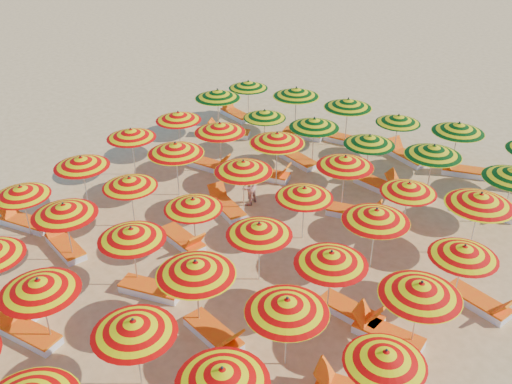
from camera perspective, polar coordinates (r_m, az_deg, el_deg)
ground at (r=17.46m, az=-0.96°, el=-5.23°), size 120.00×120.00×0.00m
umbrella_8 at (r=14.01m, az=-20.90°, el=-8.75°), size 2.12×2.12×1.98m
umbrella_9 at (r=12.42m, az=-12.14°, el=-13.03°), size 2.14×2.14×1.94m
umbrella_10 at (r=11.25m, az=-3.38°, el=-17.84°), size 2.17×2.17×1.94m
umbrella_12 at (r=18.41m, az=-22.45°, el=0.09°), size 2.01×2.01×1.80m
umbrella_13 at (r=16.73m, az=-18.66°, el=-1.67°), size 1.93×1.93×1.96m
umbrella_14 at (r=15.25m, az=-12.35°, el=-4.09°), size 2.27×2.27×1.92m
umbrella_15 at (r=13.60m, az=-6.05°, el=-7.56°), size 2.38×2.38×2.05m
umbrella_16 at (r=12.58m, az=3.13°, el=-11.26°), size 2.35×2.35×2.00m
umbrella_17 at (r=12.00m, az=12.83°, el=-15.80°), size 2.07×2.07×1.80m
umbrella_18 at (r=19.36m, az=-17.08°, el=2.92°), size 1.84×1.84×1.92m
umbrella_19 at (r=17.92m, az=-12.52°, el=0.98°), size 1.90×1.90×1.81m
umbrella_20 at (r=16.46m, az=-6.31°, el=-1.16°), size 1.75×1.75×1.82m
umbrella_21 at (r=15.11m, az=0.32°, el=-3.72°), size 2.16×2.16×1.90m
umbrella_22 at (r=14.10m, az=7.54°, el=-6.55°), size 2.14×2.14×1.96m
umbrella_23 at (r=13.47m, az=16.17°, el=-9.32°), size 2.43×2.43×2.02m
umbrella_24 at (r=21.10m, az=-12.40°, el=5.74°), size 1.79×1.79×1.89m
umbrella_25 at (r=19.37m, az=-8.05°, el=4.36°), size 1.98×1.98×2.04m
umbrella_26 at (r=18.07m, az=-1.27°, el=2.60°), size 2.21×2.21×2.00m
umbrella_27 at (r=16.93m, az=4.86°, el=-0.04°), size 2.21×2.21×1.85m
umbrella_28 at (r=15.88m, az=11.94°, el=-2.27°), size 2.49×2.49×2.00m
umbrella_29 at (r=15.26m, az=20.09°, el=-5.61°), size 2.30×2.30×1.86m
umbrella_30 at (r=22.36m, az=-7.78°, el=7.53°), size 1.77×1.77×1.87m
umbrella_31 at (r=20.89m, az=-3.63°, el=6.44°), size 2.41×2.41×2.00m
umbrella_32 at (r=19.88m, az=2.12°, el=5.43°), size 2.03×2.03×2.07m
umbrella_33 at (r=18.60m, az=8.92°, el=3.04°), size 1.98×1.98×1.99m
umbrella_34 at (r=17.79m, az=15.04°, el=0.43°), size 1.72×1.72×1.82m
umbrella_35 at (r=17.31m, az=21.54°, el=-0.69°), size 2.22×2.22×2.08m
umbrella_36 at (r=24.12m, az=-3.86°, el=9.76°), size 2.05×2.05×2.03m
umbrella_37 at (r=22.56m, az=0.87°, el=7.80°), size 1.71×1.71×1.79m
umbrella_38 at (r=21.36m, az=5.85°, el=6.89°), size 2.26×2.26×2.00m
umbrella_39 at (r=20.44m, az=11.29°, el=5.13°), size 1.87×1.87×1.91m
umbrella_40 at (r=19.95m, az=17.35°, el=4.00°), size 2.09×2.09×2.03m
umbrella_42 at (r=25.67m, az=-0.78°, el=10.70°), size 2.09×2.09×1.85m
umbrella_43 at (r=24.21m, az=4.05°, el=9.95°), size 2.48×2.48×2.08m
umbrella_44 at (r=23.30m, az=9.20°, el=8.77°), size 2.27×2.27×2.05m
umbrella_45 at (r=22.69m, az=14.06°, el=7.09°), size 1.95×1.95×1.82m
umbrella_46 at (r=22.08m, az=19.61°, el=6.09°), size 2.27×2.27×2.02m
lounger_2 at (r=16.19m, az=-23.34°, el=-10.68°), size 1.82×1.01×0.69m
lounger_3 at (r=15.32m, az=-21.86°, el=-12.93°), size 1.78×0.76×0.69m
lounger_6 at (r=19.65m, az=-22.10°, el=-2.79°), size 1.81×0.90×0.69m
lounger_7 at (r=18.06m, az=-18.57°, el=-5.09°), size 1.82×1.00×0.69m
lounger_8 at (r=15.77m, az=-10.32°, el=-9.50°), size 1.82×1.03×0.69m
lounger_9 at (r=14.29m, az=-4.17°, el=-13.95°), size 1.82×0.94×0.69m
lounger_11 at (r=17.52m, az=-7.33°, el=-4.75°), size 1.82×0.97×0.69m
lounger_12 at (r=15.04m, az=9.60°, el=-11.72°), size 1.78×0.75×0.69m
lounger_13 at (r=14.60m, az=12.92°, el=-13.67°), size 1.74×0.62×0.69m
lounger_14 at (r=19.04m, az=-3.00°, el=-1.46°), size 1.82×1.25×0.69m
lounger_15 at (r=16.19m, az=21.41°, el=-10.20°), size 1.83×1.04×0.69m
lounger_16 at (r=21.79m, az=-4.71°, el=2.75°), size 1.78×0.73×0.69m
lounger_17 at (r=21.00m, az=1.16°, el=1.76°), size 1.82×0.96×0.69m
lounger_18 at (r=18.97m, az=9.81°, el=-2.03°), size 1.82×0.98×0.69m
lounger_19 at (r=24.45m, az=-2.77°, el=5.95°), size 1.82×1.25×0.69m
lounger_20 at (r=22.22m, az=4.17°, el=3.34°), size 1.83×1.09×0.69m
lounger_21 at (r=20.81m, az=11.92°, el=0.79°), size 1.81×0.90×0.69m
lounger_22 at (r=20.66m, az=14.94°, el=0.17°), size 1.77×0.70×0.69m
lounger_23 at (r=20.34m, az=22.27°, el=-1.68°), size 1.77×0.70×0.69m
lounger_24 at (r=26.38m, az=-2.06°, el=7.80°), size 1.83×1.04×0.69m
lounger_25 at (r=24.40m, az=4.86°, el=5.82°), size 1.82×0.95×0.69m
lounger_26 at (r=24.27m, az=7.76°, el=5.52°), size 1.78×0.73×0.69m
lounger_27 at (r=23.12m, az=14.78°, el=3.49°), size 1.82×1.22×0.69m
lounger_28 at (r=22.62m, az=20.12°, el=1.99°), size 1.83×1.09×0.69m
beachgoer_b at (r=19.14m, az=-0.76°, el=0.52°), size 0.54×0.67×1.32m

